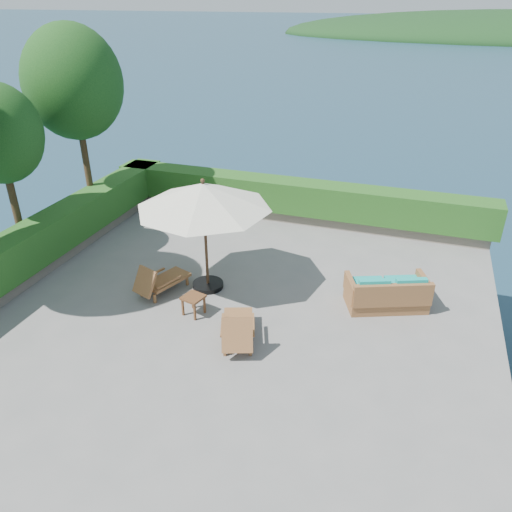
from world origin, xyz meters
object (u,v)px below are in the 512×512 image
(lounge_right, at_px, (238,328))
(wicker_loveseat, at_px, (387,294))
(patio_umbrella, at_px, (203,197))
(side_table, at_px, (193,300))
(lounge_left, at_px, (160,280))

(lounge_right, height_order, wicker_loveseat, wicker_loveseat)
(lounge_right, distance_m, wicker_loveseat, 3.75)
(patio_umbrella, height_order, wicker_loveseat, patio_umbrella)
(side_table, bearing_deg, lounge_right, -26.96)
(patio_umbrella, distance_m, lounge_right, 3.21)
(side_table, bearing_deg, lounge_left, 153.58)
(side_table, bearing_deg, wicker_loveseat, 22.31)
(lounge_left, xyz_separation_m, lounge_right, (2.55, -1.28, 0.02))
(lounge_left, distance_m, side_table, 1.33)
(patio_umbrella, bearing_deg, side_table, -81.81)
(lounge_right, relative_size, wicker_loveseat, 0.80)
(lounge_right, bearing_deg, lounge_left, 133.64)
(side_table, relative_size, wicker_loveseat, 0.27)
(patio_umbrella, distance_m, lounge_left, 2.42)
(side_table, xyz_separation_m, wicker_loveseat, (4.22, 1.73, -0.04))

